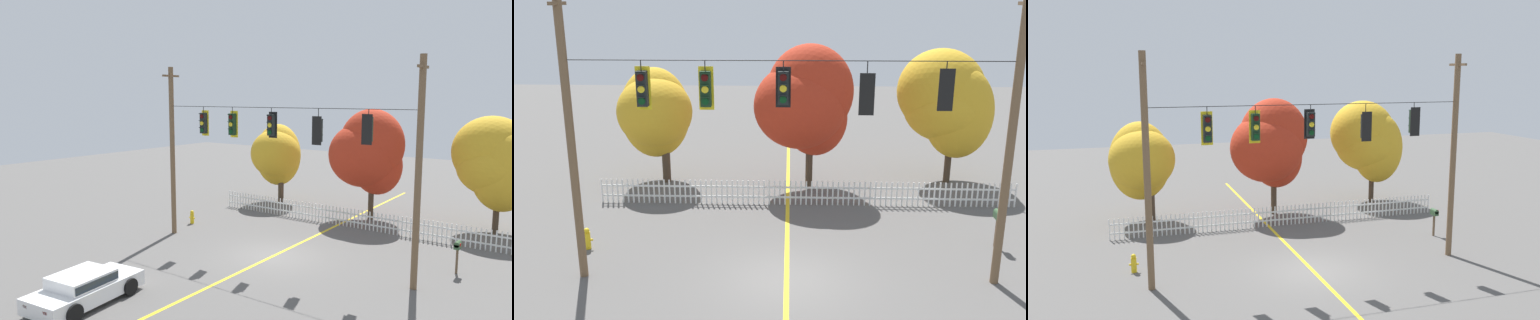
% 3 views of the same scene
% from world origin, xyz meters
% --- Properties ---
extents(ground, '(80.00, 80.00, 0.00)m').
position_xyz_m(ground, '(0.00, 0.00, 0.00)').
color(ground, '#565451').
extents(lane_centerline_stripe, '(0.16, 36.00, 0.01)m').
position_xyz_m(lane_centerline_stripe, '(0.00, 0.00, 0.00)').
color(lane_centerline_stripe, gold).
rests_on(lane_centerline_stripe, ground).
extents(signal_support_span, '(13.06, 1.10, 8.76)m').
position_xyz_m(signal_support_span, '(0.00, 0.00, 4.47)').
color(signal_support_span, brown).
rests_on(signal_support_span, ground).
extents(traffic_signal_northbound_secondary, '(0.43, 0.38, 1.44)m').
position_xyz_m(traffic_signal_northbound_secondary, '(-4.18, 0.01, 5.96)').
color(traffic_signal_northbound_secondary, black).
extents(traffic_signal_northbound_primary, '(0.43, 0.38, 1.44)m').
position_xyz_m(traffic_signal_northbound_primary, '(-2.36, 0.01, 5.97)').
color(traffic_signal_northbound_primary, black).
extents(traffic_signal_westbound_side, '(0.43, 0.38, 1.35)m').
position_xyz_m(traffic_signal_westbound_side, '(-0.14, 0.01, 6.01)').
color(traffic_signal_westbound_side, black).
extents(traffic_signal_southbound_primary, '(0.43, 0.38, 1.51)m').
position_xyz_m(traffic_signal_southbound_primary, '(2.21, -0.01, 5.86)').
color(traffic_signal_southbound_primary, black).
extents(traffic_signal_eastbound_side, '(0.43, 0.38, 1.38)m').
position_xyz_m(traffic_signal_eastbound_side, '(4.40, -0.01, 5.99)').
color(traffic_signal_eastbound_side, black).
extents(white_picket_fence, '(17.49, 0.06, 1.05)m').
position_xyz_m(white_picket_fence, '(0.78, 6.60, 0.53)').
color(white_picket_fence, white).
rests_on(white_picket_fence, ground).
extents(autumn_maple_near_fence, '(3.45, 3.54, 5.40)m').
position_xyz_m(autumn_maple_near_fence, '(-6.20, 9.63, 3.34)').
color(autumn_maple_near_fence, '#473828').
rests_on(autumn_maple_near_fence, ground).
extents(autumn_maple_mid, '(4.41, 3.71, 6.57)m').
position_xyz_m(autumn_maple_mid, '(0.80, 8.84, 3.96)').
color(autumn_maple_mid, '#473828').
rests_on(autumn_maple_mid, ground).
extents(autumn_oak_far_east, '(4.35, 3.86, 6.25)m').
position_xyz_m(autumn_oak_far_east, '(7.35, 10.14, 3.79)').
color(autumn_oak_far_east, '#473828').
rests_on(autumn_oak_far_east, ground).
extents(fire_hydrant, '(0.38, 0.22, 0.77)m').
position_xyz_m(fire_hydrant, '(-6.97, 1.98, 0.38)').
color(fire_hydrant, gold).
rests_on(fire_hydrant, ground).
extents(roadside_mailbox, '(0.25, 0.44, 1.37)m').
position_xyz_m(roadside_mailbox, '(7.33, 2.63, 1.12)').
color(roadside_mailbox, brown).
rests_on(roadside_mailbox, ground).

